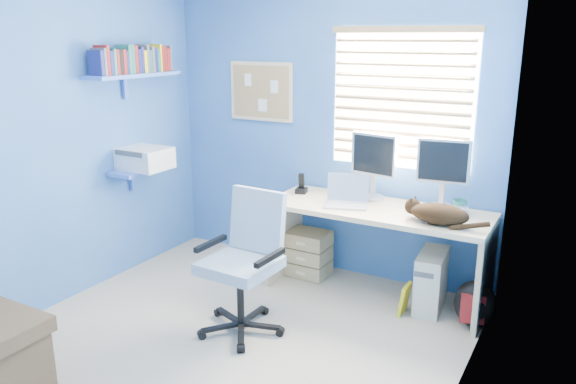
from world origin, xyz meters
The scene contains 20 objects.
floor centered at (0.00, 0.00, 0.00)m, with size 3.00×3.20×0.00m, color tan.
wall_back centered at (0.00, 1.60, 1.25)m, with size 3.00×0.01×2.50m, color #325FAC.
wall_left centered at (-1.50, 0.00, 1.25)m, with size 0.01×3.20×2.50m, color #325FAC.
wall_right centered at (1.50, 0.00, 1.25)m, with size 0.01×3.20×2.50m, color #325FAC.
desk centered at (0.61, 1.26, 0.37)m, with size 1.73×0.65×0.74m, color #D9B682.
laptop centered at (0.38, 1.18, 0.85)m, with size 0.33×0.26×0.22m, color silver.
monitor_left centered at (0.49, 1.48, 1.01)m, with size 0.40×0.12×0.54m, color silver.
monitor_right centered at (1.04, 1.51, 1.01)m, with size 0.40×0.12×0.54m, color silver.
phone centered at (-0.11, 1.34, 0.82)m, with size 0.09×0.11×0.17m, color black.
mug centered at (1.20, 1.43, 0.79)m, with size 0.10×0.09×0.10m, color #1C6455.
cd_spindle centered at (1.21, 1.36, 0.78)m, with size 0.13×0.13×0.07m, color silver.
cat centered at (1.13, 1.09, 0.81)m, with size 0.41×0.22×0.15m, color black.
tower_pc centered at (1.07, 1.25, 0.23)m, with size 0.19×0.44×0.45m, color beige.
drawer_boxes centered at (-0.03, 1.34, 0.20)m, with size 0.35×0.28×0.41m, color tan.
yellow_book centered at (0.93, 1.05, 0.12)m, with size 0.03×0.17×0.24m, color yellow.
backpack centered at (1.43, 1.12, 0.18)m, with size 0.30×0.23×0.35m, color black.
office_chair centered at (0.00, 0.29, 0.37)m, with size 0.60×0.60×0.99m.
window_blinds centered at (0.65, 1.57, 1.55)m, with size 1.15×0.05×1.10m.
corkboard centered at (-0.65, 1.58, 1.55)m, with size 0.64×0.02×0.52m.
wall_shelves centered at (-1.35, 0.75, 1.43)m, with size 0.42×0.90×1.05m.
Camera 1 is at (2.05, -2.73, 2.03)m, focal length 35.00 mm.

